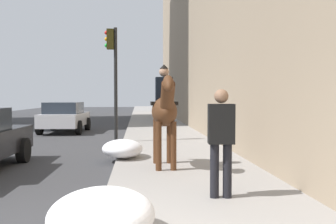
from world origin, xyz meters
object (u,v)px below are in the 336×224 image
pedestrian_greeting (221,136)px  car_near_lane (65,117)px  mounted_horse_near (165,110)px  traffic_light_near_curb (113,67)px

pedestrian_greeting → car_near_lane: size_ratio=0.44×
mounted_horse_near → car_near_lane: 10.78m
pedestrian_greeting → traffic_light_near_curb: bearing=20.2°
pedestrian_greeting → traffic_light_near_curb: traffic_light_near_curb is taller
car_near_lane → traffic_light_near_curb: bearing=-150.2°
traffic_light_near_curb → car_near_lane: bearing=27.8°
traffic_light_near_curb → mounted_horse_near: bearing=-163.8°
pedestrian_greeting → traffic_light_near_curb: size_ratio=0.41×
mounted_horse_near → traffic_light_near_curb: 5.38m
mounted_horse_near → car_near_lane: size_ratio=0.59×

